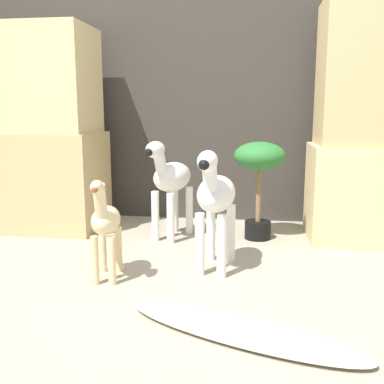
{
  "coord_description": "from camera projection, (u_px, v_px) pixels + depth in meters",
  "views": [
    {
      "loc": [
        0.37,
        -1.93,
        0.84
      ],
      "look_at": [
        -0.0,
        0.67,
        0.36
      ],
      "focal_mm": 42.0,
      "sensor_mm": 36.0,
      "label": 1
    }
  ],
  "objects": [
    {
      "name": "ground_plane",
      "position": [
        172.0,
        295.0,
        2.08
      ],
      "size": [
        14.0,
        14.0,
        0.0
      ],
      "primitive_type": "plane",
      "color": "#9E937F"
    },
    {
      "name": "wall_back",
      "position": [
        208.0,
        75.0,
        3.38
      ],
      "size": [
        6.4,
        0.08,
        2.2
      ],
      "color": "#38332D",
      "rests_on": "ground_plane"
    },
    {
      "name": "rock_pillar_left",
      "position": [
        53.0,
        136.0,
        3.16
      ],
      "size": [
        0.65,
        0.56,
        1.41
      ],
      "color": "tan",
      "rests_on": "ground_plane"
    },
    {
      "name": "rock_pillar_right",
      "position": [
        364.0,
        130.0,
        2.86
      ],
      "size": [
        0.65,
        0.56,
        1.52
      ],
      "color": "#DBC184",
      "rests_on": "ground_plane"
    },
    {
      "name": "zebra_right",
      "position": [
        215.0,
        198.0,
        2.34
      ],
      "size": [
        0.24,
        0.49,
        0.66
      ],
      "color": "white",
      "rests_on": "ground_plane"
    },
    {
      "name": "zebra_left",
      "position": [
        170.0,
        180.0,
        2.93
      ],
      "size": [
        0.3,
        0.49,
        0.66
      ],
      "color": "white",
      "rests_on": "ground_plane"
    },
    {
      "name": "giraffe_figurine",
      "position": [
        105.0,
        224.0,
        2.22
      ],
      "size": [
        0.17,
        0.36,
        0.53
      ],
      "color": "beige",
      "rests_on": "ground_plane"
    },
    {
      "name": "potted_palm_front",
      "position": [
        259.0,
        168.0,
        2.91
      ],
      "size": [
        0.33,
        0.33,
        0.64
      ],
      "color": "black",
      "rests_on": "ground_plane"
    },
    {
      "name": "surfboard",
      "position": [
        238.0,
        329.0,
        1.71
      ],
      "size": [
        1.0,
        0.59,
        0.09
      ],
      "color": "silver",
      "rests_on": "ground_plane"
    }
  ]
}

